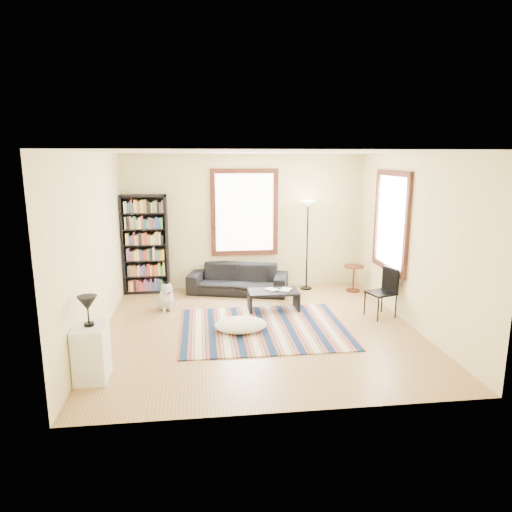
{
  "coord_description": "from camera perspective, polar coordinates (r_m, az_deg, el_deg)",
  "views": [
    {
      "loc": [
        -0.9,
        -6.93,
        2.73
      ],
      "look_at": [
        0.0,
        0.5,
        1.1
      ],
      "focal_mm": 32.0,
      "sensor_mm": 36.0,
      "label": 1
    }
  ],
  "objects": [
    {
      "name": "rug",
      "position": [
        7.49,
        0.96,
        -8.99
      ],
      "size": [
        2.67,
        2.14,
        0.02
      ],
      "primitive_type": "cube",
      "color": "#0D2342",
      "rests_on": "floor"
    },
    {
      "name": "table_lamp",
      "position": [
        5.95,
        -20.26,
        -6.48
      ],
      "size": [
        0.25,
        0.25,
        0.38
      ],
      "primitive_type": null,
      "rotation": [
        0.0,
        0.0,
        0.04
      ],
      "color": "black",
      "rests_on": "white_cabinet"
    },
    {
      "name": "window_back",
      "position": [
        9.51,
        -1.44,
        5.46
      ],
      "size": [
        1.2,
        0.06,
        1.6
      ],
      "primitive_type": "cube",
      "color": "white",
      "rests_on": "wall_back"
    },
    {
      "name": "floor_lamp",
      "position": [
        9.5,
        6.41,
        1.29
      ],
      "size": [
        0.38,
        0.38,
        1.86
      ],
      "primitive_type": null,
      "rotation": [
        0.0,
        0.0,
        0.31
      ],
      "color": "black",
      "rests_on": "floor"
    },
    {
      "name": "wall_front",
      "position": [
        4.66,
        4.55,
        -4.3
      ],
      "size": [
        5.0,
        0.1,
        2.8
      ],
      "primitive_type": "cube",
      "color": "beige",
      "rests_on": "floor"
    },
    {
      "name": "side_table",
      "position": [
        9.65,
        12.09,
        -2.77
      ],
      "size": [
        0.51,
        0.51,
        0.54
      ],
      "primitive_type": "cylinder",
      "rotation": [
        0.0,
        0.0,
        0.35
      ],
      "color": "#461711",
      "rests_on": "floor"
    },
    {
      "name": "sofa",
      "position": [
        9.33,
        -2.25,
        -2.88
      ],
      "size": [
        2.13,
        1.28,
        0.58
      ],
      "primitive_type": "imported",
      "rotation": [
        0.0,
        0.0,
        -0.27
      ],
      "color": "black",
      "rests_on": "floor"
    },
    {
      "name": "floor_cushion",
      "position": [
        7.37,
        -1.93,
        -8.59
      ],
      "size": [
        0.92,
        0.75,
        0.21
      ],
      "primitive_type": "ellipsoid",
      "rotation": [
        0.0,
        0.0,
        -0.14
      ],
      "color": "white",
      "rests_on": "floor"
    },
    {
      "name": "book_a",
      "position": [
        8.26,
        1.49,
        -4.32
      ],
      "size": [
        0.28,
        0.26,
        0.02
      ],
      "primitive_type": "imported",
      "rotation": [
        0.0,
        0.0,
        0.53
      ],
      "color": "beige",
      "rests_on": "coffee_table"
    },
    {
      "name": "white_cabinet",
      "position": [
        6.14,
        -19.89,
        -11.27
      ],
      "size": [
        0.39,
        0.51,
        0.7
      ],
      "primitive_type": "cube",
      "rotation": [
        0.0,
        0.0,
        0.02
      ],
      "color": "white",
      "rests_on": "floor"
    },
    {
      "name": "wall_right",
      "position": [
        7.85,
        19.28,
        1.85
      ],
      "size": [
        0.1,
        5.0,
        2.8
      ],
      "primitive_type": "cube",
      "color": "beige",
      "rests_on": "floor"
    },
    {
      "name": "book_b",
      "position": [
        8.34,
        3.15,
        -4.17
      ],
      "size": [
        0.27,
        0.3,
        0.02
      ],
      "primitive_type": "imported",
      "rotation": [
        0.0,
        0.0,
        -0.5
      ],
      "color": "beige",
      "rests_on": "coffee_table"
    },
    {
      "name": "bookshelf",
      "position": [
        9.47,
        -13.65,
        1.41
      ],
      "size": [
        0.9,
        0.3,
        2.0
      ],
      "primitive_type": "cube",
      "color": "black",
      "rests_on": "floor"
    },
    {
      "name": "wall_left",
      "position": [
        7.24,
        -19.95,
        0.97
      ],
      "size": [
        0.1,
        5.0,
        2.8
      ],
      "primitive_type": "cube",
      "color": "beige",
      "rests_on": "floor"
    },
    {
      "name": "window_right",
      "position": [
        8.51,
        16.54,
        4.15
      ],
      "size": [
        0.06,
        1.2,
        1.6
      ],
      "primitive_type": "cube",
      "color": "white",
      "rests_on": "wall_right"
    },
    {
      "name": "wall_back",
      "position": [
        9.61,
        -1.48,
        4.33
      ],
      "size": [
        5.0,
        0.1,
        2.8
      ],
      "primitive_type": "cube",
      "color": "beige",
      "rests_on": "floor"
    },
    {
      "name": "ceiling",
      "position": [
        6.99,
        0.51,
        13.28
      ],
      "size": [
        5.0,
        5.0,
        0.1
      ],
      "primitive_type": "cube",
      "color": "white",
      "rests_on": "floor"
    },
    {
      "name": "floor",
      "position": [
        7.52,
        0.47,
        -9.41
      ],
      "size": [
        5.0,
        5.0,
        0.1
      ],
      "primitive_type": "cube",
      "color": "#AE7F4F",
      "rests_on": "ground"
    },
    {
      "name": "coffee_table",
      "position": [
        8.33,
        2.17,
        -5.55
      ],
      "size": [
        0.95,
        0.6,
        0.36
      ],
      "primitive_type": "cube",
      "rotation": [
        0.0,
        0.0,
        -0.11
      ],
      "color": "black",
      "rests_on": "floor"
    },
    {
      "name": "folding_chair",
      "position": [
        8.18,
        15.33,
        -4.48
      ],
      "size": [
        0.52,
        0.51,
        0.86
      ],
      "primitive_type": "cube",
      "rotation": [
        0.0,
        0.0,
        0.31
      ],
      "color": "black",
      "rests_on": "floor"
    },
    {
      "name": "dog",
      "position": [
        8.48,
        -11.31,
        -4.9
      ],
      "size": [
        0.51,
        0.61,
        0.52
      ],
      "primitive_type": null,
      "rotation": [
        0.0,
        0.0,
        0.3
      ],
      "color": "silver",
      "rests_on": "floor"
    }
  ]
}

